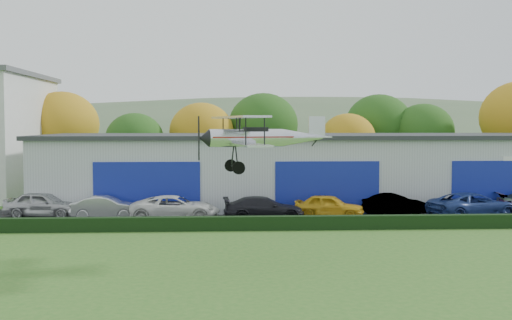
{
  "coord_description": "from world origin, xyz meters",
  "views": [
    {
      "loc": [
        -1.98,
        -19.43,
        6.16
      ],
      "look_at": [
        -0.36,
        11.06,
        4.35
      ],
      "focal_mm": 43.92,
      "sensor_mm": 36.0,
      "label": 1
    }
  ],
  "objects_px": {
    "car_5": "(395,204)",
    "car_6": "(473,205)",
    "car_0": "(43,204)",
    "biplane": "(257,136)",
    "car_1": "(106,207)",
    "car_2": "(175,208)",
    "hangar": "(314,169)",
    "car_4": "(329,206)",
    "car_3": "(264,208)"
  },
  "relations": [
    {
      "from": "car_5",
      "to": "car_6",
      "type": "distance_m",
      "value": 4.9
    },
    {
      "from": "car_0",
      "to": "biplane",
      "type": "relative_size",
      "value": 0.73
    },
    {
      "from": "car_1",
      "to": "car_2",
      "type": "distance_m",
      "value": 4.56
    },
    {
      "from": "hangar",
      "to": "car_0",
      "type": "height_order",
      "value": "hangar"
    },
    {
      "from": "car_1",
      "to": "car_2",
      "type": "xyz_separation_m",
      "value": [
        4.47,
        -0.95,
        0.05
      ]
    },
    {
      "from": "car_0",
      "to": "car_1",
      "type": "bearing_deg",
      "value": -92.36
    },
    {
      "from": "hangar",
      "to": "car_4",
      "type": "relative_size",
      "value": 9.14
    },
    {
      "from": "car_2",
      "to": "biplane",
      "type": "bearing_deg",
      "value": -158.08
    },
    {
      "from": "car_6",
      "to": "car_3",
      "type": "bearing_deg",
      "value": 73.25
    },
    {
      "from": "car_3",
      "to": "car_6",
      "type": "xyz_separation_m",
      "value": [
        13.48,
        0.15,
        0.08
      ]
    },
    {
      "from": "car_3",
      "to": "car_4",
      "type": "height_order",
      "value": "car_4"
    },
    {
      "from": "hangar",
      "to": "car_0",
      "type": "distance_m",
      "value": 19.82
    },
    {
      "from": "car_6",
      "to": "biplane",
      "type": "relative_size",
      "value": 0.87
    },
    {
      "from": "car_6",
      "to": "car_0",
      "type": "bearing_deg",
      "value": 68.92
    },
    {
      "from": "car_0",
      "to": "car_2",
      "type": "distance_m",
      "value": 8.84
    },
    {
      "from": "car_4",
      "to": "biplane",
      "type": "xyz_separation_m",
      "value": [
        -5.31,
        -12.06,
        4.77
      ]
    },
    {
      "from": "car_4",
      "to": "car_5",
      "type": "distance_m",
      "value": 4.75
    },
    {
      "from": "car_0",
      "to": "biplane",
      "type": "height_order",
      "value": "biplane"
    },
    {
      "from": "car_5",
      "to": "car_0",
      "type": "bearing_deg",
      "value": 86.89
    },
    {
      "from": "car_1",
      "to": "car_4",
      "type": "relative_size",
      "value": 0.99
    },
    {
      "from": "car_1",
      "to": "biplane",
      "type": "height_order",
      "value": "biplane"
    },
    {
      "from": "car_0",
      "to": "car_3",
      "type": "xyz_separation_m",
      "value": [
        14.24,
        -1.94,
        -0.1
      ]
    },
    {
      "from": "car_3",
      "to": "car_6",
      "type": "height_order",
      "value": "car_6"
    },
    {
      "from": "hangar",
      "to": "biplane",
      "type": "height_order",
      "value": "biplane"
    },
    {
      "from": "car_6",
      "to": "car_2",
      "type": "bearing_deg",
      "value": 72.44
    },
    {
      "from": "car_4",
      "to": "car_2",
      "type": "bearing_deg",
      "value": 109.81
    },
    {
      "from": "car_4",
      "to": "car_1",
      "type": "bearing_deg",
      "value": 105.06
    },
    {
      "from": "hangar",
      "to": "car_6",
      "type": "xyz_separation_m",
      "value": [
        9.07,
        -8.23,
        -1.79
      ]
    },
    {
      "from": "car_2",
      "to": "car_5",
      "type": "distance_m",
      "value": 14.55
    },
    {
      "from": "car_5",
      "to": "car_6",
      "type": "bearing_deg",
      "value": -112.89
    },
    {
      "from": "hangar",
      "to": "car_1",
      "type": "distance_m",
      "value": 16.27
    },
    {
      "from": "hangar",
      "to": "car_2",
      "type": "bearing_deg",
      "value": -140.7
    },
    {
      "from": "car_1",
      "to": "car_6",
      "type": "xyz_separation_m",
      "value": [
        23.52,
        -1.01,
        0.09
      ]
    },
    {
      "from": "hangar",
      "to": "car_3",
      "type": "distance_m",
      "value": 9.66
    },
    {
      "from": "car_0",
      "to": "car_4",
      "type": "distance_m",
      "value": 18.55
    },
    {
      "from": "car_1",
      "to": "car_3",
      "type": "height_order",
      "value": "car_3"
    },
    {
      "from": "car_5",
      "to": "car_2",
      "type": "bearing_deg",
      "value": 93.57
    },
    {
      "from": "car_0",
      "to": "car_3",
      "type": "height_order",
      "value": "car_0"
    },
    {
      "from": "hangar",
      "to": "car_1",
      "type": "xyz_separation_m",
      "value": [
        -14.45,
        -7.23,
        -1.88
      ]
    },
    {
      "from": "car_1",
      "to": "car_5",
      "type": "xyz_separation_m",
      "value": [
        18.92,
        0.67,
        -0.01
      ]
    },
    {
      "from": "car_4",
      "to": "car_3",
      "type": "bearing_deg",
      "value": 116.49
    },
    {
      "from": "hangar",
      "to": "car_2",
      "type": "xyz_separation_m",
      "value": [
        -9.99,
        -8.17,
        -1.83
      ]
    },
    {
      "from": "car_3",
      "to": "car_0",
      "type": "bearing_deg",
      "value": 79.33
    },
    {
      "from": "car_0",
      "to": "car_5",
      "type": "relative_size",
      "value": 1.14
    },
    {
      "from": "car_3",
      "to": "car_5",
      "type": "xyz_separation_m",
      "value": [
        8.88,
        1.83,
        -0.03
      ]
    },
    {
      "from": "car_6",
      "to": "biplane",
      "type": "distance_m",
      "value": 19.1
    },
    {
      "from": "car_4",
      "to": "biplane",
      "type": "relative_size",
      "value": 0.66
    },
    {
      "from": "car_3",
      "to": "car_1",
      "type": "bearing_deg",
      "value": 80.53
    },
    {
      "from": "car_3",
      "to": "car_5",
      "type": "distance_m",
      "value": 9.07
    },
    {
      "from": "car_6",
      "to": "car_4",
      "type": "bearing_deg",
      "value": 68.99
    }
  ]
}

